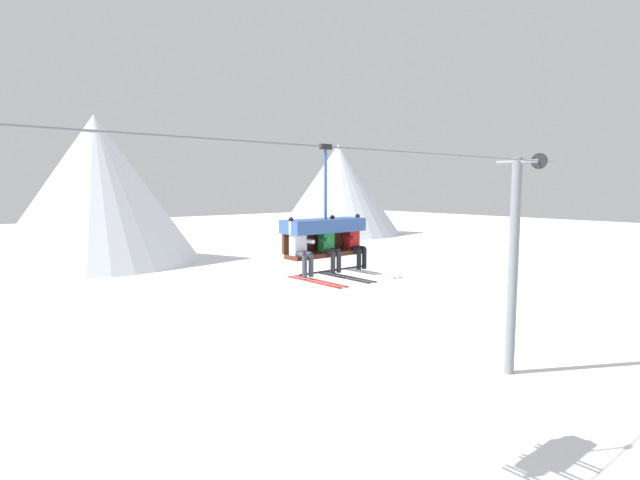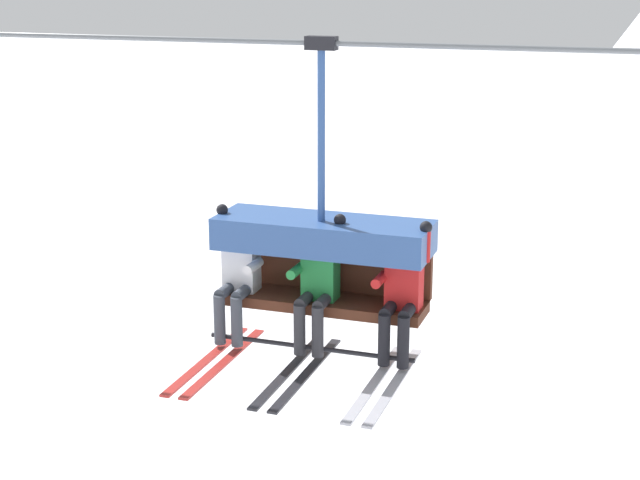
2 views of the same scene
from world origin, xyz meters
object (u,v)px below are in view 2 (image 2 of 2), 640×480
at_px(chairlift_chair, 324,248).
at_px(skier_green, 317,284).
at_px(skier_white, 236,275).
at_px(skier_red, 401,293).

relative_size(chairlift_chair, skier_green, 1.66).
xyz_separation_m(skier_white, skier_green, (0.81, 0.00, 0.00)).
relative_size(skier_white, skier_red, 1.00).
relative_size(skier_white, skier_green, 1.00).
bearing_deg(skier_green, skier_white, 180.00).
bearing_deg(skier_white, skier_green, 0.00).
bearing_deg(chairlift_chair, skier_white, -165.16).
distance_m(skier_green, skier_red, 0.80).
xyz_separation_m(chairlift_chair, skier_red, (0.81, -0.21, -0.28)).
bearing_deg(chairlift_chair, skier_red, -14.84).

